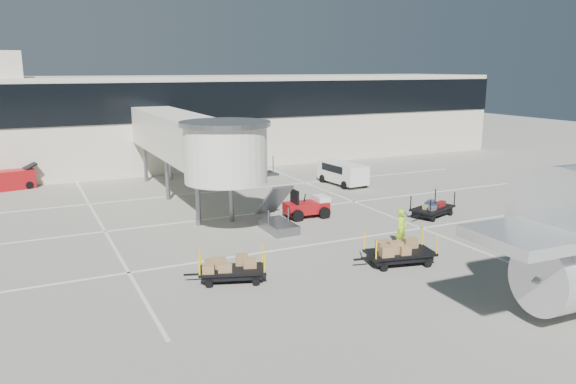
% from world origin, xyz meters
% --- Properties ---
extents(ground, '(140.00, 140.00, 0.00)m').
position_xyz_m(ground, '(0.00, 0.00, 0.00)').
color(ground, gray).
rests_on(ground, ground).
extents(lane_markings, '(40.00, 30.00, 0.02)m').
position_xyz_m(lane_markings, '(-0.67, 9.33, 0.01)').
color(lane_markings, silver).
rests_on(lane_markings, ground).
extents(terminal, '(64.00, 12.11, 15.20)m').
position_xyz_m(terminal, '(-0.35, 29.94, 4.11)').
color(terminal, beige).
rests_on(terminal, ground).
extents(jet_bridge, '(5.70, 20.40, 6.03)m').
position_xyz_m(jet_bridge, '(-3.97, 12.26, 4.28)').
color(jet_bridge, silver).
rests_on(jet_bridge, ground).
extents(baggage_tug, '(2.73, 1.82, 1.74)m').
position_xyz_m(baggage_tug, '(1.40, 6.92, 0.63)').
color(baggage_tug, maroon).
rests_on(baggage_tug, ground).
extents(suitcase_cart, '(3.63, 2.34, 1.40)m').
position_xyz_m(suitcase_cart, '(8.17, 3.71, 0.50)').
color(suitcase_cart, black).
rests_on(suitcase_cart, ground).
extents(box_cart_near, '(3.82, 2.09, 1.47)m').
position_xyz_m(box_cart_near, '(1.25, -2.25, 0.58)').
color(box_cart_near, black).
rests_on(box_cart_near, ground).
extents(box_cart_far, '(3.43, 2.19, 1.32)m').
position_xyz_m(box_cart_far, '(-6.18, -0.92, 0.52)').
color(box_cart_far, black).
rests_on(box_cart_far, ground).
extents(ground_worker, '(0.84, 0.70, 1.98)m').
position_xyz_m(ground_worker, '(2.82, -0.34, 0.99)').
color(ground_worker, '#9FDE17').
rests_on(ground_worker, ground).
extents(minivan, '(2.21, 4.49, 1.65)m').
position_xyz_m(minivan, '(8.26, 14.32, 0.99)').
color(minivan, white).
rests_on(minivan, ground).
extents(belt_loader, '(4.05, 2.20, 1.85)m').
position_xyz_m(belt_loader, '(-14.77, 23.33, 0.71)').
color(belt_loader, maroon).
rests_on(belt_loader, ground).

